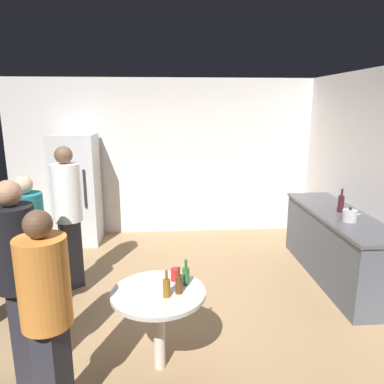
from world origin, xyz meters
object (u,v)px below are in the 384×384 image
object	(u,v)px
kettle	(350,215)
person_in_black_shirt	(17,269)
person_in_teal_shirt	(29,239)
refrigerator	(77,190)
wine_bottle_on_counter	(341,203)
beer_bottle_brown	(179,284)
plastic_cup_red	(175,274)
person_in_orange_shirt	(46,305)
beer_bottle_amber	(167,287)
person_in_white_shirt	(68,207)
foreground_table	(159,302)
beer_bottle_green	(186,275)

from	to	relation	value
kettle	person_in_black_shirt	world-z (taller)	person_in_black_shirt
person_in_teal_shirt	kettle	bearing A→B (deg)	28.13
refrigerator	person_in_black_shirt	xyz separation A→B (m)	(0.29, -3.21, 0.11)
wine_bottle_on_counter	beer_bottle_brown	distance (m)	2.72
refrigerator	plastic_cup_red	world-z (taller)	refrigerator
refrigerator	person_in_orange_shirt	xyz separation A→B (m)	(0.65, -3.66, 0.04)
beer_bottle_amber	plastic_cup_red	world-z (taller)	beer_bottle_amber
plastic_cup_red	refrigerator	bearing A→B (deg)	117.44
refrigerator	person_in_white_shirt	bearing A→B (deg)	-80.20
refrigerator	kettle	xyz separation A→B (m)	(3.65, -1.93, 0.07)
foreground_table	person_in_black_shirt	size ratio (longest dim) A/B	0.47
kettle	beer_bottle_brown	distance (m)	2.45
beer_bottle_brown	plastic_cup_red	xyz separation A→B (m)	(-0.02, 0.23, -0.03)
person_in_black_shirt	person_in_orange_shirt	distance (m)	0.58
foreground_table	person_in_teal_shirt	bearing A→B (deg)	147.74
beer_bottle_brown	plastic_cup_red	distance (m)	0.23
beer_bottle_amber	person_in_black_shirt	bearing A→B (deg)	178.23
beer_bottle_amber	plastic_cup_red	bearing A→B (deg)	74.58
beer_bottle_green	person_in_teal_shirt	xyz separation A→B (m)	(-1.57, 0.74, 0.10)
beer_bottle_amber	person_in_orange_shirt	bearing A→B (deg)	-153.18
plastic_cup_red	person_in_white_shirt	size ratio (longest dim) A/B	0.06
wine_bottle_on_counter	person_in_white_shirt	bearing A→B (deg)	-179.21
person_in_teal_shirt	plastic_cup_red	bearing A→B (deg)	-1.66
foreground_table	beer_bottle_amber	distance (m)	0.22
beer_bottle_brown	person_in_teal_shirt	size ratio (longest dim) A/B	0.15
plastic_cup_red	person_in_white_shirt	xyz separation A→B (m)	(-1.26, 1.36, 0.26)
beer_bottle_green	beer_bottle_brown	bearing A→B (deg)	-114.74
beer_bottle_green	plastic_cup_red	xyz separation A→B (m)	(-0.09, 0.08, -0.03)
beer_bottle_brown	person_in_black_shirt	distance (m)	1.29
refrigerator	person_in_teal_shirt	world-z (taller)	refrigerator
refrigerator	person_in_black_shirt	distance (m)	3.22
refrigerator	person_in_white_shirt	world-z (taller)	refrigerator
beer_bottle_brown	plastic_cup_red	world-z (taller)	beer_bottle_brown
beer_bottle_brown	person_in_orange_shirt	distance (m)	1.03
kettle	beer_bottle_amber	distance (m)	2.56
kettle	beer_bottle_green	distance (m)	2.32
plastic_cup_red	person_in_black_shirt	world-z (taller)	person_in_black_shirt
person_in_orange_shirt	person_in_teal_shirt	distance (m)	1.47
wine_bottle_on_counter	beer_bottle_green	bearing A→B (deg)	-144.52
beer_bottle_amber	beer_bottle_green	world-z (taller)	same
beer_bottle_amber	beer_bottle_brown	bearing A→B (deg)	27.64
kettle	foreground_table	xyz separation A→B (m)	(-2.26, -1.22, -0.34)
foreground_table	person_in_orange_shirt	bearing A→B (deg)	-145.84
wine_bottle_on_counter	foreground_table	bearing A→B (deg)	-145.59
foreground_table	plastic_cup_red	distance (m)	0.29
person_in_white_shirt	beer_bottle_amber	bearing A→B (deg)	-2.99
plastic_cup_red	person_in_teal_shirt	xyz separation A→B (m)	(-1.48, 0.65, 0.13)
wine_bottle_on_counter	person_in_orange_shirt	xyz separation A→B (m)	(-3.07, -2.10, -0.08)
beer_bottle_brown	person_in_black_shirt	size ratio (longest dim) A/B	0.13
beer_bottle_amber	person_in_black_shirt	xyz separation A→B (m)	(-1.17, 0.04, 0.19)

